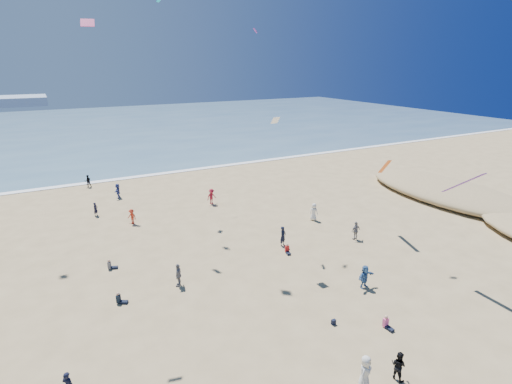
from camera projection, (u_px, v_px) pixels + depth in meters
ocean at (81, 129)px, 98.05m from camera, size 220.00×100.00×0.06m
surf_line at (119, 179)px, 56.21m from camera, size 220.00×1.20×0.08m
standing_flyers at (211, 241)px, 34.74m from camera, size 27.90×44.38×1.88m
seated_group at (256, 298)px, 27.15m from camera, size 15.18×24.53×0.84m
navy_bag at (334, 322)px, 25.08m from camera, size 0.28×0.18×0.34m
kites_aloft at (303, 69)px, 28.72m from camera, size 46.60×46.35×29.60m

